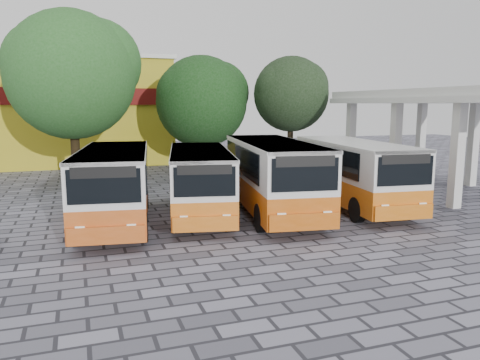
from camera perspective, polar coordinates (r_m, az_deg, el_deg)
name	(u,v)px	position (r m, az deg, el deg)	size (l,w,h in m)	color
ground	(319,234)	(17.32, 9.66, -6.46)	(90.00, 90.00, 0.00)	#4F4F5B
terminal_shelter	(470,99)	(26.31, 26.24, 8.88)	(6.80, 15.80, 5.40)	silver
shophouse_block	(38,110)	(40.67, -23.45, 7.79)	(20.40, 10.40, 8.30)	#A89818
bus_far_left	(115,181)	(18.69, -15.04, -0.17)	(3.62, 8.42, 2.93)	#BA4E15
bus_centre_left	(200,178)	(19.47, -4.90, 0.23)	(3.87, 8.10, 2.78)	#CD6313
bus_centre_right	(273,172)	(19.79, 4.05, 0.93)	(3.90, 8.93, 3.10)	#BA4F09
bus_far_right	(354,170)	(21.69, 13.69, 1.23)	(3.43, 8.51, 2.98)	#CB600D
tree_left	(73,71)	(28.66, -19.72, 12.42)	(7.59, 7.23, 9.88)	black
tree_middle	(203,99)	(31.99, -4.58, 9.86)	(6.43, 6.13, 7.88)	black
tree_right	(292,92)	(31.97, 6.32, 10.65)	(5.25, 5.00, 7.81)	black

